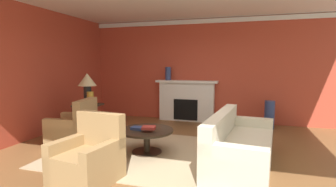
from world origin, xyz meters
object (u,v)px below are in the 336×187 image
vase_mantel_left (168,74)px  vase_on_side_table (90,99)px  fireplace (187,102)px  sofa (239,147)px  table_lamp (87,83)px  armchair_facing_fireplace (88,160)px  armchair_near_window (74,130)px  coffee_table (147,135)px  side_table (88,116)px  vase_tall_corner (269,115)px

vase_mantel_left → vase_on_side_table: vase_mantel_left is taller
fireplace → sofa: 3.41m
table_lamp → vase_on_side_table: bearing=-38.7°
fireplace → armchair_facing_fireplace: fireplace is taller
fireplace → vase_on_side_table: (-1.84, -2.10, 0.30)m
table_lamp → vase_on_side_table: 0.41m
armchair_near_window → table_lamp: 1.29m
fireplace → coffee_table: size_ratio=1.80×
armchair_near_window → vase_on_side_table: size_ratio=2.96×
armchair_near_window → table_lamp: size_ratio=1.27×
armchair_facing_fireplace → side_table: 2.72m
table_lamp → vase_mantel_left: bearing=53.2°
fireplace → table_lamp: size_ratio=2.40×
side_table → table_lamp: size_ratio=0.93×
fireplace → side_table: 2.81m
side_table → table_lamp: (0.00, 0.00, 0.82)m
armchair_facing_fireplace → vase_tall_corner: 4.80m
armchair_facing_fireplace → vase_on_side_table: size_ratio=2.96×
armchair_facing_fireplace → coffee_table: armchair_facing_fireplace is taller
armchair_near_window → vase_mantel_left: vase_mantel_left is taller
sofa → side_table: (-3.56, 1.04, 0.10)m
table_lamp → vase_tall_corner: 4.65m
table_lamp → vase_on_side_table: size_ratio=2.33×
coffee_table → vase_tall_corner: size_ratio=1.38×
vase_on_side_table → side_table: bearing=141.3°
vase_mantel_left → coffee_table: bearing=-81.3°
fireplace → side_table: (-1.99, -1.98, -0.16)m
sofa → table_lamp: (-3.56, 1.04, 0.93)m
vase_on_side_table → table_lamp: bearing=141.3°
armchair_near_window → table_lamp: table_lamp is taller
armchair_near_window → vase_mantel_left: size_ratio=2.43×
armchair_facing_fireplace → side_table: (-1.51, 2.26, 0.09)m
armchair_facing_fireplace → vase_tall_corner: size_ratio=1.31×
fireplace → armchair_near_window: size_ratio=1.89×
sofa → fireplace: bearing=117.4°
vase_tall_corner → armchair_near_window: bearing=-147.6°
vase_on_side_table → vase_mantel_left: bearing=57.7°
table_lamp → armchair_facing_fireplace: bearing=-56.2°
fireplace → armchair_facing_fireplace: (-0.48, -4.24, -0.26)m
fireplace → side_table: size_ratio=2.57×
side_table → sofa: bearing=-16.3°
sofa → armchair_facing_fireplace: (-2.05, -1.22, 0.01)m
armchair_facing_fireplace → vase_mantel_left: vase_mantel_left is taller
coffee_table → vase_on_side_table: (-1.73, 0.81, 0.53)m
armchair_near_window → vase_on_side_table: (-0.08, 0.75, 0.55)m
fireplace → vase_tall_corner: bearing=-7.6°
armchair_facing_fireplace → vase_tall_corner: armchair_facing_fireplace is taller
coffee_table → vase_on_side_table: bearing=154.9°
side_table → fireplace: bearing=44.8°
fireplace → vase_mantel_left: vase_mantel_left is taller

